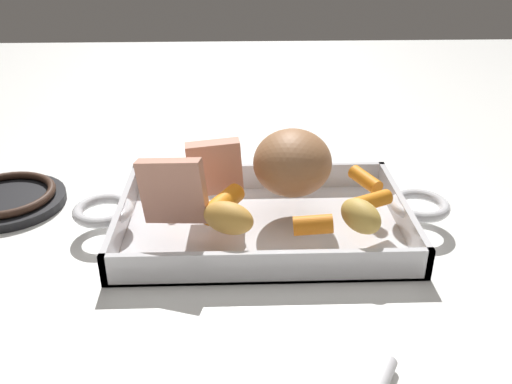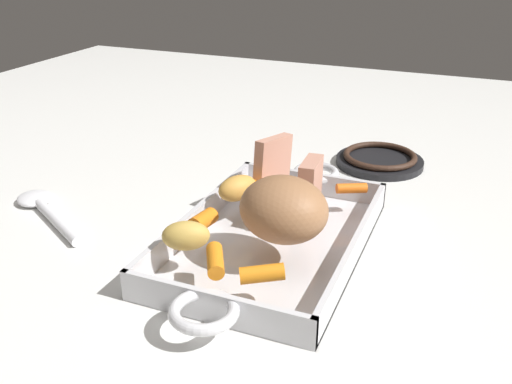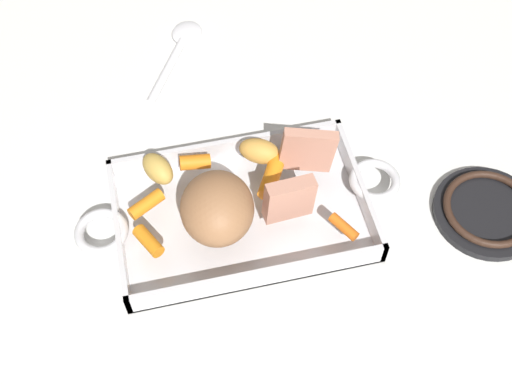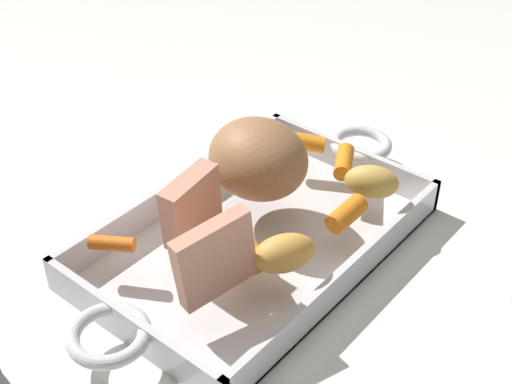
{
  "view_description": "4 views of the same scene",
  "coord_description": "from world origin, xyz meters",
  "px_view_note": "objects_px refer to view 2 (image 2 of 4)",
  "views": [
    {
      "loc": [
        -0.03,
        -0.6,
        0.36
      ],
      "look_at": [
        -0.01,
        0.0,
        0.05
      ],
      "focal_mm": 38.6,
      "sensor_mm": 36.0,
      "label": 1
    },
    {
      "loc": [
        0.62,
        0.23,
        0.39
      ],
      "look_at": [
        -0.01,
        -0.03,
        0.07
      ],
      "focal_mm": 39.82,
      "sensor_mm": 36.0,
      "label": 2
    },
    {
      "loc": [
        0.09,
        0.51,
        0.82
      ],
      "look_at": [
        -0.02,
        0.0,
        0.06
      ],
      "focal_mm": 47.06,
      "sensor_mm": 36.0,
      "label": 3
    },
    {
      "loc": [
        -0.44,
        -0.37,
        0.49
      ],
      "look_at": [
        0.02,
        0.02,
        0.05
      ],
      "focal_mm": 50.19,
      "sensor_mm": 36.0,
      "label": 4
    }
  ],
  "objects_px": {
    "baby_carrot_northwest": "(203,221)",
    "potato_golden_large": "(238,188)",
    "roast_slice_thick": "(273,163)",
    "baby_carrot_center_right": "(215,260)",
    "stove_burner_rear": "(380,159)",
    "baby_carrot_long": "(262,274)",
    "serving_spoon": "(44,208)",
    "potato_halved": "(186,236)",
    "baby_carrot_center_left": "(269,195)",
    "baby_carrot_northeast": "(352,188)",
    "roasting_dish": "(272,239)",
    "roast_slice_outer": "(310,184)",
    "pork_roast": "(284,209)"
  },
  "relations": [
    {
      "from": "baby_carrot_northwest",
      "to": "potato_golden_large",
      "type": "xyz_separation_m",
      "value": [
        -0.09,
        0.01,
        0.01
      ]
    },
    {
      "from": "roast_slice_thick",
      "to": "baby_carrot_center_right",
      "type": "height_order",
      "value": "roast_slice_thick"
    },
    {
      "from": "stove_burner_rear",
      "to": "baby_carrot_northwest",
      "type": "bearing_deg",
      "value": -20.6
    },
    {
      "from": "baby_carrot_northwest",
      "to": "potato_golden_large",
      "type": "height_order",
      "value": "potato_golden_large"
    },
    {
      "from": "baby_carrot_long",
      "to": "potato_golden_large",
      "type": "relative_size",
      "value": 0.8
    },
    {
      "from": "baby_carrot_northwest",
      "to": "potato_golden_large",
      "type": "distance_m",
      "value": 0.09
    },
    {
      "from": "baby_carrot_center_right",
      "to": "serving_spoon",
      "type": "bearing_deg",
      "value": -105.77
    },
    {
      "from": "potato_halved",
      "to": "serving_spoon",
      "type": "xyz_separation_m",
      "value": [
        -0.07,
        -0.28,
        -0.05
      ]
    },
    {
      "from": "roast_slice_thick",
      "to": "serving_spoon",
      "type": "height_order",
      "value": "roast_slice_thick"
    },
    {
      "from": "baby_carrot_center_left",
      "to": "baby_carrot_center_right",
      "type": "distance_m",
      "value": 0.18
    },
    {
      "from": "baby_carrot_northeast",
      "to": "potato_halved",
      "type": "bearing_deg",
      "value": -31.85
    },
    {
      "from": "baby_carrot_center_left",
      "to": "baby_carrot_center_right",
      "type": "xyz_separation_m",
      "value": [
        0.18,
        0.01,
        -0.0
      ]
    },
    {
      "from": "roasting_dish",
      "to": "baby_carrot_center_right",
      "type": "bearing_deg",
      "value": -8.5
    },
    {
      "from": "baby_carrot_northwest",
      "to": "baby_carrot_long",
      "type": "bearing_deg",
      "value": 54.14
    },
    {
      "from": "roasting_dish",
      "to": "roast_slice_outer",
      "type": "bearing_deg",
      "value": 152.05
    },
    {
      "from": "potato_golden_large",
      "to": "stove_burner_rear",
      "type": "distance_m",
      "value": 0.34
    },
    {
      "from": "roast_slice_thick",
      "to": "baby_carrot_northeast",
      "type": "xyz_separation_m",
      "value": [
        -0.02,
        0.11,
        -0.03
      ]
    },
    {
      "from": "pork_roast",
      "to": "baby_carrot_long",
      "type": "xyz_separation_m",
      "value": [
        0.1,
        0.01,
        -0.03
      ]
    },
    {
      "from": "roast_slice_thick",
      "to": "potato_golden_large",
      "type": "bearing_deg",
      "value": -24.6
    },
    {
      "from": "roasting_dish",
      "to": "pork_roast",
      "type": "height_order",
      "value": "pork_roast"
    },
    {
      "from": "roasting_dish",
      "to": "pork_roast",
      "type": "xyz_separation_m",
      "value": [
        0.04,
        0.03,
        0.07
      ]
    },
    {
      "from": "roasting_dish",
      "to": "pork_roast",
      "type": "relative_size",
      "value": 4.22
    },
    {
      "from": "baby_carrot_center_left",
      "to": "pork_roast",
      "type": "bearing_deg",
      "value": 31.48
    },
    {
      "from": "baby_carrot_northeast",
      "to": "serving_spoon",
      "type": "distance_m",
      "value": 0.46
    },
    {
      "from": "roast_slice_outer",
      "to": "baby_carrot_center_left",
      "type": "distance_m",
      "value": 0.06
    },
    {
      "from": "roast_slice_outer",
      "to": "potato_halved",
      "type": "height_order",
      "value": "roast_slice_outer"
    },
    {
      "from": "baby_carrot_center_left",
      "to": "roast_slice_thick",
      "type": "bearing_deg",
      "value": -164.68
    },
    {
      "from": "baby_carrot_northwest",
      "to": "roasting_dish",
      "type": "bearing_deg",
      "value": 124.72
    },
    {
      "from": "roasting_dish",
      "to": "potato_halved",
      "type": "xyz_separation_m",
      "value": [
        0.11,
        -0.07,
        0.04
      ]
    },
    {
      "from": "potato_halved",
      "to": "baby_carrot_long",
      "type": "bearing_deg",
      "value": 75.09
    },
    {
      "from": "roast_slice_thick",
      "to": "pork_roast",
      "type": "bearing_deg",
      "value": 25.74
    },
    {
      "from": "potato_golden_large",
      "to": "stove_burner_rear",
      "type": "bearing_deg",
      "value": 154.81
    },
    {
      "from": "pork_roast",
      "to": "baby_carrot_center_right",
      "type": "bearing_deg",
      "value": -27.54
    },
    {
      "from": "roast_slice_thick",
      "to": "baby_carrot_long",
      "type": "xyz_separation_m",
      "value": [
        0.24,
        0.08,
        -0.03
      ]
    },
    {
      "from": "baby_carrot_long",
      "to": "baby_carrot_center_left",
      "type": "distance_m",
      "value": 0.2
    },
    {
      "from": "potato_halved",
      "to": "baby_carrot_center_left",
      "type": "bearing_deg",
      "value": 163.98
    },
    {
      "from": "baby_carrot_northwest",
      "to": "baby_carrot_center_right",
      "type": "bearing_deg",
      "value": 35.57
    },
    {
      "from": "pork_roast",
      "to": "baby_carrot_center_right",
      "type": "xyz_separation_m",
      "value": [
        0.09,
        -0.05,
        -0.03
      ]
    },
    {
      "from": "stove_burner_rear",
      "to": "potato_halved",
      "type": "bearing_deg",
      "value": -17.69
    },
    {
      "from": "serving_spoon",
      "to": "roasting_dish",
      "type": "bearing_deg",
      "value": -144.51
    },
    {
      "from": "stove_burner_rear",
      "to": "serving_spoon",
      "type": "distance_m",
      "value": 0.57
    },
    {
      "from": "baby_carrot_center_left",
      "to": "stove_burner_rear",
      "type": "xyz_separation_m",
      "value": [
        -0.3,
        0.1,
        -0.04
      ]
    },
    {
      "from": "pork_roast",
      "to": "baby_carrot_northwest",
      "type": "relative_size",
      "value": 2.53
    },
    {
      "from": "baby_carrot_northeast",
      "to": "stove_burner_rear",
      "type": "bearing_deg",
      "value": 179.96
    },
    {
      "from": "roast_slice_outer",
      "to": "baby_carrot_center_right",
      "type": "bearing_deg",
      "value": -15.06
    },
    {
      "from": "baby_carrot_northwest",
      "to": "serving_spoon",
      "type": "xyz_separation_m",
      "value": [
        -0.02,
        -0.28,
        -0.04
      ]
    },
    {
      "from": "baby_carrot_center_right",
      "to": "serving_spoon",
      "type": "xyz_separation_m",
      "value": [
        -0.09,
        -0.33,
        -0.04
      ]
    },
    {
      "from": "baby_carrot_center_left",
      "to": "stove_burner_rear",
      "type": "relative_size",
      "value": 0.44
    },
    {
      "from": "baby_carrot_center_right",
      "to": "potato_halved",
      "type": "height_order",
      "value": "potato_halved"
    },
    {
      "from": "roast_slice_outer",
      "to": "stove_burner_rear",
      "type": "bearing_deg",
      "value": 171.48
    }
  ]
}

